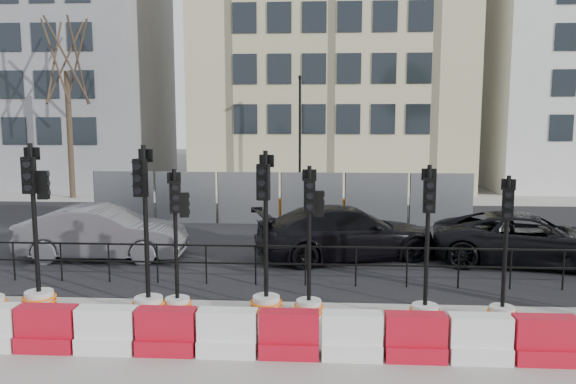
# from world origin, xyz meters

# --- Properties ---
(ground) EXTENTS (120.00, 120.00, 0.00)m
(ground) POSITION_xyz_m (0.00, 0.00, 0.00)
(ground) COLOR #51514C
(ground) RESTS_ON ground
(sidewalk_near) EXTENTS (40.00, 6.00, 0.02)m
(sidewalk_near) POSITION_xyz_m (0.00, -3.00, 0.01)
(sidewalk_near) COLOR gray
(sidewalk_near) RESTS_ON ground
(road) EXTENTS (40.00, 14.00, 0.03)m
(road) POSITION_xyz_m (0.00, 7.00, 0.01)
(road) COLOR black
(road) RESTS_ON ground
(sidewalk_far) EXTENTS (40.00, 4.00, 0.02)m
(sidewalk_far) POSITION_xyz_m (0.00, 16.00, 0.01)
(sidewalk_far) COLOR gray
(sidewalk_far) RESTS_ON ground
(building_grey) EXTENTS (11.00, 9.06, 14.00)m
(building_grey) POSITION_xyz_m (-14.00, 21.99, 7.00)
(building_grey) COLOR gray
(building_grey) RESTS_ON ground
(building_cream) EXTENTS (15.00, 10.06, 18.00)m
(building_cream) POSITION_xyz_m (2.00, 21.99, 9.00)
(building_cream) COLOR beige
(building_cream) RESTS_ON ground
(kerb_railing) EXTENTS (18.00, 0.04, 1.00)m
(kerb_railing) POSITION_xyz_m (0.00, 1.20, 0.69)
(kerb_railing) COLOR black
(kerb_railing) RESTS_ON ground
(heras_fencing) EXTENTS (14.33, 1.72, 2.00)m
(heras_fencing) POSITION_xyz_m (-0.01, 9.80, 0.68)
(heras_fencing) COLOR gray
(heras_fencing) RESTS_ON ground
(lamp_post_far) EXTENTS (0.12, 0.56, 6.00)m
(lamp_post_far) POSITION_xyz_m (0.50, 14.98, 3.22)
(lamp_post_far) COLOR black
(lamp_post_far) RESTS_ON ground
(tree_bare_far) EXTENTS (2.00, 2.00, 9.00)m
(tree_bare_far) POSITION_xyz_m (-11.00, 15.50, 6.65)
(tree_bare_far) COLOR #473828
(tree_bare_far) RESTS_ON ground
(barrier_row) EXTENTS (15.70, 0.50, 0.80)m
(barrier_row) POSITION_xyz_m (-0.00, -2.80, 0.37)
(barrier_row) COLOR red
(barrier_row) RESTS_ON ground
(traffic_signal_b) EXTENTS (0.69, 0.69, 3.51)m
(traffic_signal_b) POSITION_xyz_m (-4.30, -0.86, 0.84)
(traffic_signal_b) COLOR silver
(traffic_signal_b) RESTS_ON ground
(traffic_signal_c) EXTENTS (0.69, 0.69, 3.50)m
(traffic_signal_c) POSITION_xyz_m (-1.91, -1.10, 0.72)
(traffic_signal_c) COLOR silver
(traffic_signal_c) RESTS_ON ground
(traffic_signal_d) EXTENTS (0.59, 0.59, 3.01)m
(traffic_signal_d) POSITION_xyz_m (-1.35, -0.92, 0.72)
(traffic_signal_d) COLOR silver
(traffic_signal_d) RESTS_ON ground
(traffic_signal_e) EXTENTS (0.67, 0.67, 3.38)m
(traffic_signal_e) POSITION_xyz_m (0.46, -0.84, 0.70)
(traffic_signal_e) COLOR silver
(traffic_signal_e) RESTS_ON ground
(traffic_signal_f) EXTENTS (0.61, 0.61, 3.09)m
(traffic_signal_f) POSITION_xyz_m (1.34, -0.93, 0.74)
(traffic_signal_f) COLOR silver
(traffic_signal_f) RESTS_ON ground
(traffic_signal_g) EXTENTS (0.62, 0.62, 3.13)m
(traffic_signal_g) POSITION_xyz_m (3.62, -1.10, 0.65)
(traffic_signal_g) COLOR silver
(traffic_signal_g) RESTS_ON ground
(traffic_signal_h) EXTENTS (0.58, 0.58, 2.93)m
(traffic_signal_h) POSITION_xyz_m (5.12, -1.03, 0.61)
(traffic_signal_h) COLOR silver
(traffic_signal_h) RESTS_ON ground
(car_a) EXTENTS (4.04, 4.71, 1.25)m
(car_a) POSITION_xyz_m (-5.86, 4.80, 0.63)
(car_a) COLOR black
(car_a) RESTS_ON ground
(car_b) EXTENTS (2.04, 4.80, 1.53)m
(car_b) POSITION_xyz_m (-4.64, 3.50, 0.77)
(car_b) COLOR #56565B
(car_b) RESTS_ON ground
(car_c) EXTENTS (5.07, 6.47, 1.53)m
(car_c) POSITION_xyz_m (2.30, 3.95, 0.77)
(car_c) COLOR black
(car_c) RESTS_ON ground
(car_d) EXTENTS (4.25, 5.99, 1.42)m
(car_d) POSITION_xyz_m (7.27, 3.62, 0.71)
(car_d) COLOR black
(car_d) RESTS_ON ground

